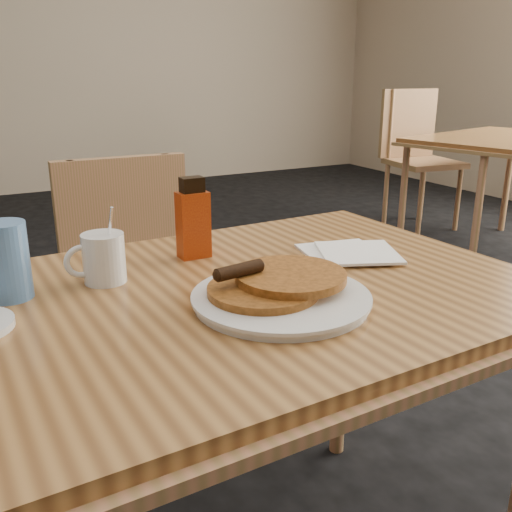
{
  "coord_description": "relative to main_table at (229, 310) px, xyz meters",
  "views": [
    {
      "loc": [
        -0.5,
        -0.91,
        1.15
      ],
      "look_at": [
        0.0,
        0.03,
        0.8
      ],
      "focal_mm": 40.0,
      "sensor_mm": 36.0,
      "label": 1
    }
  ],
  "objects": [
    {
      "name": "main_table",
      "position": [
        0.0,
        0.0,
        0.0
      ],
      "size": [
        1.27,
        0.89,
        0.75
      ],
      "rotation": [
        0.0,
        0.0,
        0.04
      ],
      "color": "#AB743C",
      "rests_on": "floor"
    },
    {
      "name": "neighbor_table",
      "position": [
        2.64,
        1.57,
        -0.0
      ],
      "size": [
        1.35,
        1.07,
        0.75
      ],
      "rotation": [
        0.0,
        0.0,
        0.23
      ],
      "color": "#AB743C",
      "rests_on": "floor"
    },
    {
      "name": "chair_main_far",
      "position": [
        0.02,
        0.71,
        -0.17
      ],
      "size": [
        0.41,
        0.41,
        0.9
      ],
      "rotation": [
        0.0,
        0.0,
        -0.01
      ],
      "color": "#B67A56",
      "rests_on": "floor"
    },
    {
      "name": "chair_neighbor_far",
      "position": [
        2.65,
        2.33,
        -0.1
      ],
      "size": [
        0.52,
        0.52,
        1.01
      ],
      "rotation": [
        0.0,
        0.0,
        -0.16
      ],
      "color": "#B67A56",
      "rests_on": "floor"
    },
    {
      "name": "pancake_plate",
      "position": [
        0.05,
        -0.1,
        0.06
      ],
      "size": [
        0.32,
        0.32,
        0.07
      ],
      "rotation": [
        0.0,
        0.0,
        -0.28
      ],
      "color": "white",
      "rests_on": "main_table"
    },
    {
      "name": "coffee_mug",
      "position": [
        -0.2,
        0.15,
        0.09
      ],
      "size": [
        0.12,
        0.08,
        0.15
      ],
      "rotation": [
        0.0,
        0.0,
        -0.24
      ],
      "color": "white",
      "rests_on": "main_table"
    },
    {
      "name": "syrup_bottle",
      "position": [
        0.02,
        0.22,
        0.12
      ],
      "size": [
        0.07,
        0.04,
        0.18
      ],
      "rotation": [
        0.0,
        0.0,
        0.01
      ],
      "color": "maroon",
      "rests_on": "main_table"
    },
    {
      "name": "napkin_stack",
      "position": [
        0.33,
        0.06,
        0.05
      ],
      "size": [
        0.23,
        0.24,
        0.01
      ],
      "rotation": [
        0.0,
        0.0,
        -0.2
      ],
      "color": "white",
      "rests_on": "main_table"
    },
    {
      "name": "blue_tumbler",
      "position": [
        -0.37,
        0.15,
        0.11
      ],
      "size": [
        0.1,
        0.1,
        0.14
      ],
      "primitive_type": "cylinder",
      "rotation": [
        0.0,
        0.0,
        0.37
      ],
      "color": "#5282C0",
      "rests_on": "main_table"
    }
  ]
}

